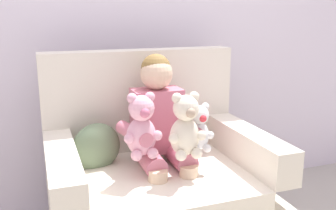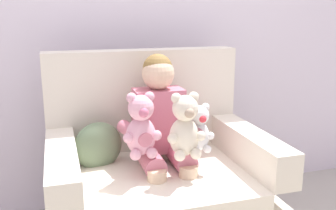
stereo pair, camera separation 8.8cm
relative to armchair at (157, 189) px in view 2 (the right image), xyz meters
name	(u,v)px [view 2 (the right image)]	position (x,y,z in m)	size (l,w,h in m)	color
back_wall	(130,5)	(0.00, 0.63, 0.97)	(6.00, 0.10, 2.60)	silver
armchair	(157,189)	(0.00, 0.00, 0.00)	(1.11, 0.85, 1.05)	silver
seated_child	(162,126)	(0.03, 0.02, 0.35)	(0.45, 0.39, 0.82)	#C66B7F
plush_cream	(185,127)	(0.09, -0.18, 0.39)	(0.19, 0.15, 0.32)	silver
plush_pink	(141,127)	(-0.11, -0.11, 0.39)	(0.19, 0.15, 0.32)	#EAA8BC
plush_white	(199,129)	(0.18, -0.13, 0.36)	(0.15, 0.12, 0.25)	white
throw_pillow	(98,146)	(-0.29, 0.11, 0.24)	(0.26, 0.12, 0.26)	slate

